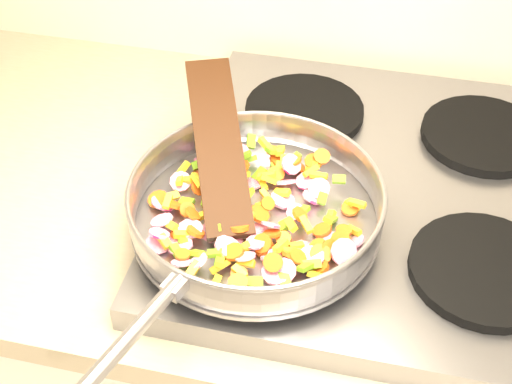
# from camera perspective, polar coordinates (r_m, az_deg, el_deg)

# --- Properties ---
(cooktop) EXTENTS (0.60, 0.60, 0.04)m
(cooktop) POSITION_cam_1_polar(r_m,az_deg,el_deg) (1.05, 9.97, -0.22)
(cooktop) COLOR #939399
(cooktop) RESTS_ON counter_top
(grate_fl) EXTENTS (0.19, 0.19, 0.02)m
(grate_fl) POSITION_cam_1_polar(r_m,az_deg,el_deg) (0.94, 0.88, -3.33)
(grate_fl) COLOR black
(grate_fl) RESTS_ON cooktop
(grate_fr) EXTENTS (0.19, 0.19, 0.02)m
(grate_fr) POSITION_cam_1_polar(r_m,az_deg,el_deg) (0.95, 17.80, -5.93)
(grate_fr) COLOR black
(grate_fr) RESTS_ON cooktop
(grate_bl) EXTENTS (0.19, 0.19, 0.02)m
(grate_bl) POSITION_cam_1_polar(r_m,az_deg,el_deg) (1.15, 3.89, 6.51)
(grate_bl) COLOR black
(grate_bl) RESTS_ON cooktop
(grate_br) EXTENTS (0.19, 0.19, 0.02)m
(grate_br) POSITION_cam_1_polar(r_m,az_deg,el_deg) (1.15, 17.74, 4.36)
(grate_br) COLOR black
(grate_br) RESTS_ON cooktop
(saute_pan) EXTENTS (0.38, 0.53, 0.06)m
(saute_pan) POSITION_cam_1_polar(r_m,az_deg,el_deg) (0.92, -0.07, -0.99)
(saute_pan) COLOR #9E9EA5
(saute_pan) RESTS_ON grate_fl
(vegetable_heap) EXTENTS (0.30, 0.29, 0.05)m
(vegetable_heap) POSITION_cam_1_polar(r_m,az_deg,el_deg) (0.93, -0.03, -1.89)
(vegetable_heap) COLOR yellow
(vegetable_heap) RESTS_ON saute_pan
(wooden_spatula) EXTENTS (0.15, 0.26, 0.11)m
(wooden_spatula) POSITION_cam_1_polar(r_m,az_deg,el_deg) (0.96, -3.03, 3.82)
(wooden_spatula) COLOR black
(wooden_spatula) RESTS_ON saute_pan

